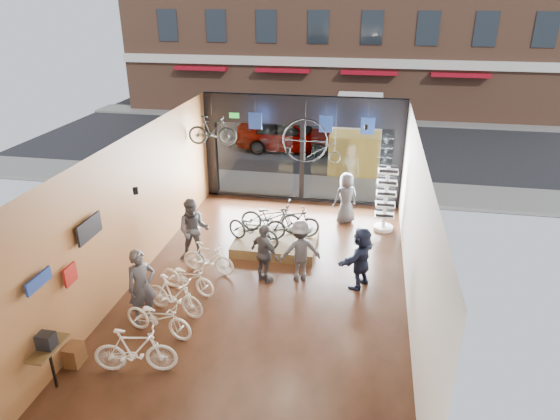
% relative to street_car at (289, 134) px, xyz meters
% --- Properties ---
extents(ground_plane, '(7.00, 12.00, 0.04)m').
position_rel_street_car_xyz_m(ground_plane, '(1.48, -12.00, -0.86)').
color(ground_plane, black).
rests_on(ground_plane, ground).
extents(ceiling, '(7.00, 12.00, 0.04)m').
position_rel_street_car_xyz_m(ceiling, '(1.48, -12.00, 2.98)').
color(ceiling, black).
rests_on(ceiling, ground).
extents(wall_left, '(0.04, 12.00, 3.80)m').
position_rel_street_car_xyz_m(wall_left, '(-2.04, -12.00, 1.06)').
color(wall_left, '#A05D33').
rests_on(wall_left, ground).
extents(wall_right, '(0.04, 12.00, 3.80)m').
position_rel_street_car_xyz_m(wall_right, '(5.00, -12.00, 1.06)').
color(wall_right, beige).
rests_on(wall_right, ground).
extents(wall_back, '(7.00, 0.04, 3.80)m').
position_rel_street_car_xyz_m(wall_back, '(1.48, -18.02, 1.06)').
color(wall_back, beige).
rests_on(wall_back, ground).
extents(storefront, '(7.00, 0.26, 3.80)m').
position_rel_street_car_xyz_m(storefront, '(1.48, -6.00, 1.06)').
color(storefront, black).
rests_on(storefront, ground).
extents(exit_sign, '(0.35, 0.06, 0.18)m').
position_rel_street_car_xyz_m(exit_sign, '(-0.92, -6.12, 2.21)').
color(exit_sign, '#198C26').
rests_on(exit_sign, storefront).
extents(street_road, '(30.00, 18.00, 0.02)m').
position_rel_street_car_xyz_m(street_road, '(1.48, 3.00, -0.85)').
color(street_road, black).
rests_on(street_road, ground).
extents(sidewalk_near, '(30.00, 2.40, 0.12)m').
position_rel_street_car_xyz_m(sidewalk_near, '(1.48, -4.80, -0.78)').
color(sidewalk_near, slate).
rests_on(sidewalk_near, ground).
extents(sidewalk_far, '(30.00, 2.00, 0.12)m').
position_rel_street_car_xyz_m(sidewalk_far, '(1.48, 7.00, -0.78)').
color(sidewalk_far, slate).
rests_on(sidewalk_far, ground).
extents(street_car, '(4.90, 1.97, 1.67)m').
position_rel_street_car_xyz_m(street_car, '(0.00, 0.00, 0.00)').
color(street_car, gray).
rests_on(street_car, street_road).
extents(box_truck, '(2.13, 6.38, 2.51)m').
position_rel_street_car_xyz_m(box_truck, '(3.22, -1.00, 0.42)').
color(box_truck, silver).
rests_on(box_truck, street_road).
extents(floor_bike_1, '(1.73, 0.76, 1.00)m').
position_rel_street_car_xyz_m(floor_bike_1, '(-0.45, -15.57, -0.33)').
color(floor_bike_1, white).
rests_on(floor_bike_1, ground_plane).
extents(floor_bike_2, '(1.75, 0.89, 0.87)m').
position_rel_street_car_xyz_m(floor_bike_2, '(-0.49, -14.37, -0.40)').
color(floor_bike_2, white).
rests_on(floor_bike_2, ground_plane).
extents(floor_bike_3, '(1.66, 0.88, 0.96)m').
position_rel_street_car_xyz_m(floor_bike_3, '(-0.43, -13.54, -0.36)').
color(floor_bike_3, white).
rests_on(floor_bike_3, ground_plane).
extents(floor_bike_4, '(1.67, 0.96, 0.83)m').
position_rel_street_car_xyz_m(floor_bike_4, '(-0.45, -12.62, -0.42)').
color(floor_bike_4, white).
rests_on(floor_bike_4, ground_plane).
extents(floor_bike_5, '(1.54, 0.65, 0.90)m').
position_rel_street_car_xyz_m(floor_bike_5, '(-0.23, -11.63, -0.39)').
color(floor_bike_5, white).
rests_on(floor_bike_5, ground_plane).
extents(display_platform, '(2.40, 1.80, 0.30)m').
position_rel_street_car_xyz_m(display_platform, '(1.28, -9.89, -0.69)').
color(display_platform, '#4A3319').
rests_on(display_platform, ground_plane).
extents(display_bike_left, '(1.88, 1.31, 0.94)m').
position_rel_street_car_xyz_m(display_bike_left, '(0.70, -10.28, -0.07)').
color(display_bike_left, black).
rests_on(display_bike_left, display_platform).
extents(display_bike_mid, '(1.71, 1.02, 0.99)m').
position_rel_street_car_xyz_m(display_bike_mid, '(1.75, -9.80, -0.04)').
color(display_bike_mid, black).
rests_on(display_bike_mid, display_platform).
extents(display_bike_right, '(1.89, 0.68, 0.99)m').
position_rel_street_car_xyz_m(display_bike_right, '(1.06, -9.43, -0.04)').
color(display_bike_right, black).
rests_on(display_bike_right, display_platform).
extents(customer_0, '(0.77, 0.78, 1.81)m').
position_rel_street_car_xyz_m(customer_0, '(-1.01, -13.95, 0.07)').
color(customer_0, '#3F3F44').
rests_on(customer_0, ground_plane).
extents(customer_1, '(1.01, 0.86, 1.83)m').
position_rel_street_car_xyz_m(customer_1, '(-0.84, -10.97, 0.08)').
color(customer_1, '#3F3F44').
rests_on(customer_1, ground_plane).
extents(customer_2, '(1.01, 0.88, 1.63)m').
position_rel_street_car_xyz_m(customer_2, '(1.35, -11.78, -0.02)').
color(customer_2, '#3F3F44').
rests_on(customer_2, ground_plane).
extents(customer_3, '(1.24, 0.96, 1.69)m').
position_rel_street_car_xyz_m(customer_3, '(2.24, -11.49, 0.01)').
color(customer_3, '#3F3F44').
rests_on(customer_3, ground_plane).
extents(customer_4, '(0.99, 0.88, 1.70)m').
position_rel_street_car_xyz_m(customer_4, '(3.18, -7.66, 0.01)').
color(customer_4, '#3F3F44').
rests_on(customer_4, ground_plane).
extents(customer_5, '(1.15, 1.58, 1.65)m').
position_rel_street_car_xyz_m(customer_5, '(3.80, -11.54, -0.01)').
color(customer_5, '#161C33').
rests_on(customer_5, ground_plane).
extents(sunglasses_rack, '(0.75, 0.67, 2.11)m').
position_rel_street_car_xyz_m(sunglasses_rack, '(4.43, -8.01, 0.22)').
color(sunglasses_rack, white).
rests_on(sunglasses_rack, ground_plane).
extents(wall_merch, '(0.40, 2.40, 2.60)m').
position_rel_street_car_xyz_m(wall_merch, '(-1.90, -15.50, 0.46)').
color(wall_merch, navy).
rests_on(wall_merch, wall_left).
extents(penny_farthing, '(1.86, 0.06, 1.49)m').
position_rel_street_car_xyz_m(penny_farthing, '(2.04, -7.16, 1.66)').
color(penny_farthing, black).
rests_on(penny_farthing, ceiling).
extents(hung_bike, '(1.61, 0.58, 0.95)m').
position_rel_street_car_xyz_m(hung_bike, '(-1.19, -7.80, 2.09)').
color(hung_bike, black).
rests_on(hung_bike, ceiling).
extents(jersey_left, '(0.45, 0.03, 0.55)m').
position_rel_street_car_xyz_m(jersey_left, '(-0.01, -6.80, 2.21)').
color(jersey_left, '#1E3F99').
rests_on(jersey_left, ceiling).
extents(jersey_mid, '(0.45, 0.03, 0.55)m').
position_rel_street_car_xyz_m(jersey_mid, '(2.36, -6.80, 2.21)').
color(jersey_mid, '#1E3F99').
rests_on(jersey_mid, ceiling).
extents(jersey_right, '(0.45, 0.03, 0.55)m').
position_rel_street_car_xyz_m(jersey_right, '(3.71, -6.80, 2.21)').
color(jersey_right, '#1E3F99').
rests_on(jersey_right, ceiling).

